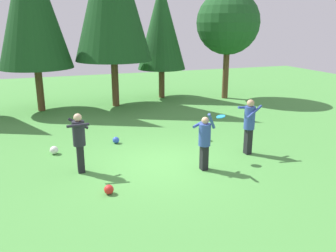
# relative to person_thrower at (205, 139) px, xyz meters

# --- Properties ---
(ground_plane) EXTENTS (40.00, 40.00, 0.00)m
(ground_plane) POSITION_rel_person_thrower_xyz_m (-0.96, 0.81, -0.93)
(ground_plane) COLOR #4C9342
(person_thrower) EXTENTS (0.65, 0.65, 1.72)m
(person_thrower) POSITION_rel_person_thrower_xyz_m (0.00, 0.00, 0.00)
(person_thrower) COLOR black
(person_thrower) RESTS_ON ground_plane
(person_catcher) EXTENTS (0.66, 0.56, 1.78)m
(person_catcher) POSITION_rel_person_thrower_xyz_m (1.88, 0.68, 0.14)
(person_catcher) COLOR black
(person_catcher) RESTS_ON ground_plane
(person_bystander) EXTENTS (0.62, 0.54, 1.71)m
(person_bystander) POSITION_rel_person_thrower_xyz_m (-3.33, 1.01, 0.09)
(person_bystander) COLOR black
(person_bystander) RESTS_ON ground_plane
(frisbee) EXTENTS (0.29, 0.29, 0.08)m
(frisbee) POSITION_rel_person_thrower_xyz_m (0.77, 0.52, 0.45)
(frisbee) COLOR #2393D1
(ball_blue) EXTENTS (0.23, 0.23, 0.23)m
(ball_blue) POSITION_rel_person_thrower_xyz_m (-1.90, 3.14, -0.81)
(ball_blue) COLOR blue
(ball_blue) RESTS_ON ground_plane
(ball_red) EXTENTS (0.24, 0.24, 0.24)m
(ball_red) POSITION_rel_person_thrower_xyz_m (-2.86, -0.59, -0.81)
(ball_red) COLOR red
(ball_red) RESTS_ON ground_plane
(ball_white) EXTENTS (0.27, 0.27, 0.27)m
(ball_white) POSITION_rel_person_thrower_xyz_m (-3.99, 2.76, -0.79)
(ball_white) COLOR white
(ball_white) RESTS_ON ground_plane
(ball_yellow) EXTENTS (0.19, 0.19, 0.19)m
(ball_yellow) POSITION_rel_person_thrower_xyz_m (1.25, 2.29, -0.83)
(ball_yellow) COLOR yellow
(ball_yellow) RESTS_ON ground_plane
(tree_left) EXTENTS (3.34, 3.34, 7.97)m
(tree_left) POSITION_rel_person_thrower_xyz_m (-4.25, 9.18, 4.06)
(tree_left) COLOR brown
(tree_left) RESTS_ON ground_plane
(tree_right) EXTENTS (2.64, 2.64, 6.30)m
(tree_right) POSITION_rel_person_thrower_xyz_m (2.23, 10.21, 3.01)
(tree_right) COLOR brown
(tree_right) RESTS_ON ground_plane
(tree_far_right) EXTENTS (3.38, 3.38, 5.78)m
(tree_far_right) POSITION_rel_person_thrower_xyz_m (5.51, 8.82, 3.15)
(tree_far_right) COLOR brown
(tree_far_right) RESTS_ON ground_plane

